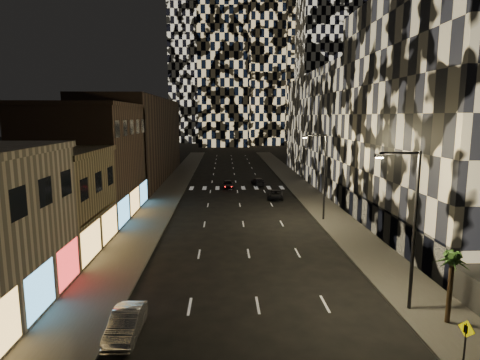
{
  "coord_description": "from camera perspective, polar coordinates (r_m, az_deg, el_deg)",
  "views": [
    {
      "loc": [
        -1.92,
        -11.08,
        11.02
      ],
      "look_at": [
        -0.68,
        20.26,
        6.0
      ],
      "focal_mm": 30.0,
      "sensor_mm": 36.0,
      "label": 1
    }
  ],
  "objects": [
    {
      "name": "midrise_base",
      "position": [
        39.48,
        19.01,
        -5.37
      ],
      "size": [
        0.6,
        25.0,
        3.0
      ],
      "primitive_type": "cube",
      "color": "#383838",
      "rests_on": "ground"
    },
    {
      "name": "midrise_filler_right",
      "position": [
        71.55,
        15.7,
        7.14
      ],
      "size": [
        16.0,
        40.0,
        18.0
      ],
      "primitive_type": "cube",
      "color": "#232326",
      "rests_on": "ground"
    },
    {
      "name": "tower_center_low",
      "position": [
        155.42,
        -2.42,
        22.66
      ],
      "size": [
        18.0,
        18.0,
        95.0
      ],
      "primitive_type": "cube",
      "color": "black",
      "rests_on": "ground"
    },
    {
      "name": "curb_right",
      "position": [
        62.82,
        6.76,
        -1.0
      ],
      "size": [
        0.2,
        120.0,
        0.15
      ],
      "primitive_type": "cube",
      "color": "#4C4C47",
      "rests_on": "ground"
    },
    {
      "name": "retail_filler_left",
      "position": [
        72.77,
        -14.29,
        5.65
      ],
      "size": [
        10.0,
        40.0,
        14.0
      ],
      "primitive_type": "cube",
      "color": "#453227",
      "rests_on": "ground"
    },
    {
      "name": "midrise_right",
      "position": [
        41.79,
        29.68,
        7.89
      ],
      "size": [
        16.0,
        25.0,
        22.0
      ],
      "primitive_type": "cube",
      "color": "#232326",
      "rests_on": "ground"
    },
    {
      "name": "ped_sign",
      "position": [
        20.67,
        29.42,
        -18.94
      ],
      "size": [
        0.29,
        0.75,
        2.33
      ],
      "rotation": [
        0.0,
        0.0,
        0.32
      ],
      "color": "black",
      "rests_on": "sidewalk_right"
    },
    {
      "name": "car_dark_midlane",
      "position": [
        61.62,
        -1.69,
        -0.61
      ],
      "size": [
        1.65,
        3.83,
        1.29
      ],
      "primitive_type": "imported",
      "rotation": [
        0.0,
        0.0,
        0.03
      ],
      "color": "black",
      "rests_on": "ground"
    },
    {
      "name": "streetlight_far",
      "position": [
        42.72,
        11.67,
        1.28
      ],
      "size": [
        2.55,
        0.25,
        9.0
      ],
      "color": "black",
      "rests_on": "sidewalk_right"
    },
    {
      "name": "retail_brown",
      "position": [
        47.33,
        -20.85,
        2.41
      ],
      "size": [
        10.0,
        15.0,
        12.0
      ],
      "primitive_type": "cube",
      "color": "#453227",
      "rests_on": "ground"
    },
    {
      "name": "palm_tree",
      "position": [
        24.02,
        27.93,
        -10.53
      ],
      "size": [
        1.99,
        2.0,
        3.93
      ],
      "color": "#47331E",
      "rests_on": "sidewalk_right"
    },
    {
      "name": "car_silver_parked",
      "position": [
        22.21,
        -15.92,
        -19.07
      ],
      "size": [
        1.46,
        4.05,
        1.33
      ],
      "primitive_type": "imported",
      "rotation": [
        0.0,
        0.0,
        -0.01
      ],
      "color": "#A3A2A8",
      "rests_on": "ground"
    },
    {
      "name": "car_dark_oncoming",
      "position": [
        64.49,
        2.58,
        -0.22
      ],
      "size": [
        2.15,
        4.25,
        1.18
      ],
      "primitive_type": "imported",
      "rotation": [
        0.0,
        0.0,
        3.27
      ],
      "color": "black",
      "rests_on": "ground"
    },
    {
      "name": "streetlight_near",
      "position": [
        24.12,
        23.12,
        -5.24
      ],
      "size": [
        2.55,
        0.25,
        9.0
      ],
      "color": "black",
      "rests_on": "sidewalk_right"
    },
    {
      "name": "sidewalk_right",
      "position": [
        63.19,
        8.64,
        -0.99
      ],
      "size": [
        4.0,
        120.0,
        0.15
      ],
      "primitive_type": "cube",
      "color": "#47443F",
      "rests_on": "ground"
    },
    {
      "name": "tower_right_mid",
      "position": [
        155.63,
        12.58,
        23.39
      ],
      "size": [
        20.0,
        20.0,
        100.0
      ],
      "primitive_type": "cube",
      "color": "black",
      "rests_on": "ground"
    },
    {
      "name": "car_dark_rightlane",
      "position": [
        53.9,
        5.09,
        -2.11
      ],
      "size": [
        2.43,
        4.37,
        1.15
      ],
      "primitive_type": "imported",
      "rotation": [
        0.0,
        0.0,
        -0.13
      ],
      "color": "black",
      "rests_on": "ground"
    },
    {
      "name": "retail_tan",
      "position": [
        36.13,
        -26.92,
        -3.11
      ],
      "size": [
        10.0,
        10.0,
        8.0
      ],
      "primitive_type": "cube",
      "color": "olive",
      "rests_on": "ground"
    },
    {
      "name": "curb_left",
      "position": [
        62.34,
        -7.74,
        -1.1
      ],
      "size": [
        0.2,
        120.0,
        0.15
      ],
      "primitive_type": "cube",
      "color": "#4C4C47",
      "rests_on": "ground"
    },
    {
      "name": "sidewalk_left",
      "position": [
        62.57,
        -9.65,
        -1.11
      ],
      "size": [
        4.0,
        120.0,
        0.15
      ],
      "primitive_type": "cube",
      "color": "#47443F",
      "rests_on": "ground"
    }
  ]
}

